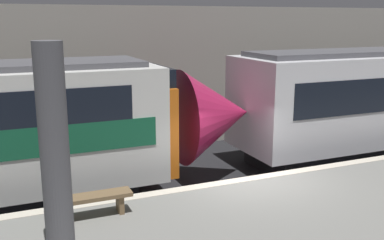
{
  "coord_description": "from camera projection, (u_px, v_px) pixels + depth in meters",
  "views": [
    {
      "loc": [
        -5.4,
        -9.08,
        4.82
      ],
      "look_at": [
        -1.08,
        1.05,
        2.33
      ],
      "focal_mm": 42.0,
      "sensor_mm": 36.0,
      "label": 1
    }
  ],
  "objects": [
    {
      "name": "platform_bench",
      "position": [
        93.0,
        200.0,
        8.76
      ],
      "size": [
        1.5,
        0.4,
        0.45
      ],
      "color": "brown",
      "rests_on": "platform"
    },
    {
      "name": "platform",
      "position": [
        310.0,
        240.0,
        8.96
      ],
      "size": [
        40.0,
        4.92,
        1.04
      ],
      "color": "slate",
      "rests_on": "ground"
    },
    {
      "name": "ground_plane",
      "position": [
        248.0,
        215.0,
        11.28
      ],
      "size": [
        120.0,
        120.0,
        0.0
      ],
      "primitive_type": "plane",
      "color": "black"
    },
    {
      "name": "support_pillar_near",
      "position": [
        55.0,
        153.0,
        7.05
      ],
      "size": [
        0.46,
        0.46,
        3.48
      ],
      "color": "#56565B",
      "rests_on": "platform"
    },
    {
      "name": "station_rear_barrier",
      "position": [
        159.0,
        79.0,
        16.69
      ],
      "size": [
        50.0,
        0.15,
        5.28
      ],
      "color": "#9E998E",
      "rests_on": "ground"
    }
  ]
}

